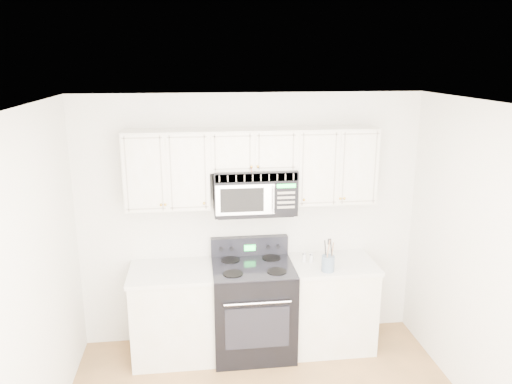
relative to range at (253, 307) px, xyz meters
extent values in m
cube|color=white|center=(0.02, -1.41, 2.12)|extent=(3.50, 3.50, 0.01)
cube|color=white|center=(0.02, 0.34, 0.82)|extent=(3.50, 0.01, 2.60)
cube|color=white|center=(-1.73, -1.41, 0.82)|extent=(0.01, 3.50, 2.60)
cube|color=white|center=(1.77, -1.41, 0.82)|extent=(0.01, 3.50, 2.60)
cube|color=silver|center=(-0.78, 0.02, -0.04)|extent=(0.82, 0.63, 0.88)
cube|color=silver|center=(-0.78, 0.02, 0.42)|extent=(0.86, 0.65, 0.04)
cube|color=black|center=(-0.78, 0.06, -0.43)|extent=(0.82, 0.55, 0.10)
cube|color=silver|center=(0.82, 0.02, -0.04)|extent=(0.82, 0.63, 0.88)
cube|color=silver|center=(0.82, 0.02, 0.42)|extent=(0.86, 0.65, 0.04)
cube|color=black|center=(0.82, 0.06, -0.43)|extent=(0.82, 0.55, 0.10)
cube|color=black|center=(0.00, -0.01, -0.02)|extent=(0.80, 0.69, 0.92)
cube|color=black|center=(0.00, -0.35, -0.03)|extent=(0.61, 0.01, 0.42)
cylinder|color=silver|center=(0.00, -0.38, 0.24)|extent=(0.63, 0.02, 0.02)
cube|color=black|center=(0.00, -0.01, 0.44)|extent=(0.80, 0.69, 0.02)
cube|color=black|center=(0.00, 0.30, 0.54)|extent=(0.80, 0.08, 0.21)
cube|color=#12E23E|center=(0.00, 0.25, 0.54)|extent=(0.12, 0.00, 0.06)
cube|color=silver|center=(-0.80, 0.17, 1.41)|extent=(0.80, 0.33, 0.75)
cube|color=silver|center=(0.84, 0.17, 1.41)|extent=(0.80, 0.33, 0.75)
cube|color=silver|center=(0.02, 0.17, 1.59)|extent=(0.84, 0.33, 0.39)
sphere|color=gold|center=(-0.82, -0.02, 1.12)|extent=(0.03, 0.03, 0.03)
sphere|color=gold|center=(-0.46, -0.02, 1.12)|extent=(0.03, 0.03, 0.03)
sphere|color=gold|center=(0.50, -0.02, 1.12)|extent=(0.03, 0.03, 0.03)
sphere|color=gold|center=(0.86, -0.02, 1.12)|extent=(0.03, 0.03, 0.03)
sphere|color=gold|center=(-0.01, -0.02, 1.46)|extent=(0.03, 0.03, 0.03)
sphere|color=gold|center=(0.05, -0.02, 1.46)|extent=(0.03, 0.03, 0.03)
cylinder|color=#B01400|center=(-0.01, -0.02, 1.41)|extent=(0.00, 0.00, 0.10)
sphere|color=gold|center=(-0.01, -0.02, 1.35)|extent=(0.03, 0.03, 0.03)
cube|color=black|center=(0.03, 0.14, 1.19)|extent=(0.80, 0.40, 0.44)
cube|color=gray|center=(0.03, -0.06, 1.36)|extent=(0.78, 0.01, 0.08)
cube|color=silver|center=(-0.08, -0.07, 1.15)|extent=(0.56, 0.01, 0.29)
cube|color=black|center=(-0.11, -0.07, 1.15)|extent=(0.41, 0.01, 0.23)
cube|color=black|center=(0.31, -0.07, 1.15)|extent=(0.22, 0.01, 0.29)
cube|color=#12E23E|center=(0.31, -0.07, 1.28)|extent=(0.18, 0.00, 0.04)
cylinder|color=silver|center=(0.19, -0.10, 1.15)|extent=(0.02, 0.02, 0.25)
cylinder|color=slate|center=(0.71, -0.18, 0.51)|extent=(0.12, 0.12, 0.16)
cylinder|color=#926C4F|center=(0.75, -0.18, 0.59)|extent=(0.01, 0.01, 0.27)
cylinder|color=black|center=(0.69, -0.15, 0.60)|extent=(0.01, 0.01, 0.29)
cylinder|color=#926C4F|center=(0.70, -0.21, 0.61)|extent=(0.01, 0.01, 0.31)
cylinder|color=black|center=(0.75, -0.18, 0.59)|extent=(0.01, 0.01, 0.27)
cylinder|color=silver|center=(0.60, 0.04, 0.48)|extent=(0.04, 0.04, 0.08)
cylinder|color=silver|center=(0.60, 0.04, 0.53)|extent=(0.04, 0.04, 0.02)
cylinder|color=silver|center=(0.53, 0.07, 0.48)|extent=(0.04, 0.04, 0.08)
cylinder|color=silver|center=(0.53, 0.07, 0.53)|extent=(0.04, 0.04, 0.02)
camera|label=1|loc=(-0.54, -4.54, 2.43)|focal=35.00mm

